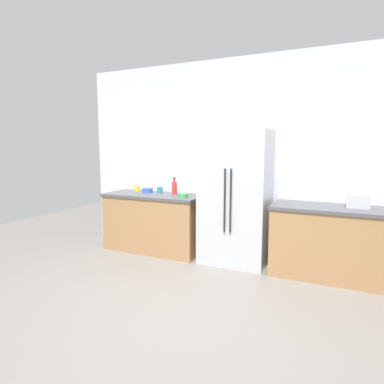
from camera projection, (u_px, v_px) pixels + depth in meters
ground_plane at (164, 311)px, 3.23m from camera, size 9.81×9.81×0.00m
kitchen_back_panel at (231, 159)px, 4.83m from camera, size 4.83×0.10×2.84m
counter_left at (155, 222)px, 5.09m from camera, size 1.54×0.66×0.88m
counter_right at (337, 243)px, 4.00m from camera, size 1.56×0.66×0.88m
refrigerator at (235, 197)px, 4.49m from camera, size 0.90×0.63×1.83m
toaster at (358, 201)px, 3.90m from camera, size 0.26×0.17×0.16m
bottle_a at (174, 188)px, 5.00m from camera, size 0.08×0.08×0.26m
cup_a at (137, 188)px, 5.36m from camera, size 0.09×0.09×0.10m
cup_b at (160, 190)px, 5.13m from camera, size 0.09×0.09×0.10m
bowl_a at (148, 190)px, 5.21m from camera, size 0.16×0.16×0.07m
bowl_b at (183, 195)px, 4.71m from camera, size 0.14×0.14×0.05m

